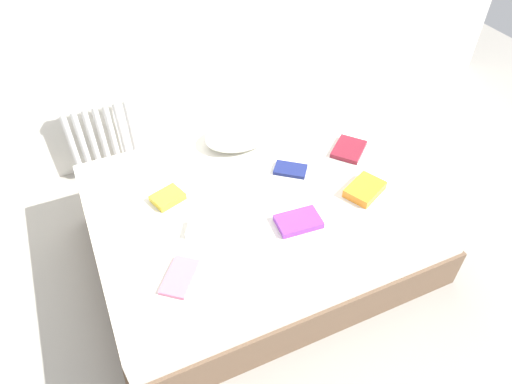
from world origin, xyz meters
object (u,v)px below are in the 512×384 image
Objects in this scene: textbook_maroon at (349,149)px; textbook_purple at (298,221)px; radiator at (102,134)px; bed at (259,223)px; textbook_yellow at (168,197)px; textbook_pink at (180,277)px; textbook_orange at (365,189)px; textbook_white at (209,230)px; pillow at (239,135)px; textbook_navy at (290,169)px.

textbook_purple reaches higher than textbook_maroon.
radiator is 1.81m from textbook_maroon.
textbook_maroon is at bearing 40.40° from textbook_purple.
bed is 11.43× the size of textbook_yellow.
textbook_pink is at bearing -119.03° from textbook_yellow.
radiator is 2.29× the size of textbook_maroon.
radiator is at bearing 103.48° from textbook_maroon.
textbook_orange reaches higher than textbook_maroon.
textbook_white is 0.50m from textbook_purple.
textbook_pink is at bearing -85.35° from radiator.
pillow is 2.39× the size of textbook_navy.
radiator reaches higher than textbook_pink.
pillow reaches higher than textbook_purple.
textbook_navy is (1.01, -1.08, 0.15)m from radiator.
textbook_white is at bearing -156.77° from bed.
textbook_maroon is at bearing 11.16° from bed.
textbook_navy reaches higher than textbook_pink.
textbook_yellow is at bearing 146.28° from textbook_purple.
textbook_pink is 0.72m from textbook_purple.
bed is at bearing -38.22° from textbook_yellow.
textbook_white is at bearing -8.30° from textbook_pink.
radiator reaches higher than textbook_white.
textbook_yellow is (-0.60, -0.34, -0.04)m from pillow.
radiator reaches higher than textbook_yellow.
pillow reaches higher than bed.
textbook_pink is 1.20m from textbook_orange.
textbook_yellow reaches higher than bed.
textbook_orange is (1.20, 0.15, 0.02)m from textbook_pink.
textbook_orange is at bearing -149.61° from textbook_maroon.
textbook_purple is 0.48m from textbook_orange.
textbook_white is at bearing 149.68° from textbook_orange.
textbook_white is 0.99× the size of textbook_purple.
textbook_purple is (0.84, -1.50, 0.16)m from radiator.
pillow reaches higher than textbook_yellow.
textbook_navy is (-0.45, -0.02, -0.00)m from textbook_maroon.
textbook_pink is at bearing 161.37° from textbook_orange.
textbook_orange reaches higher than bed.
bed is 10.02× the size of textbook_navy.
textbook_yellow is 0.72× the size of textbook_white.
textbook_purple is at bearing -71.34° from bed.
textbook_yellow is 0.78m from textbook_purple.
radiator is at bearing 123.90° from textbook_purple.
textbook_orange reaches higher than textbook_pink.
radiator is 2.76× the size of textbook_navy.
textbook_purple is at bearing -56.92° from textbook_yellow.
textbook_navy is at bearing -46.94° from radiator.
radiator is at bearing 84.20° from textbook_yellow.
textbook_white is (0.24, 0.23, 0.01)m from textbook_pink.
textbook_navy is 0.48m from textbook_orange.
textbook_yellow reaches higher than textbook_navy.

